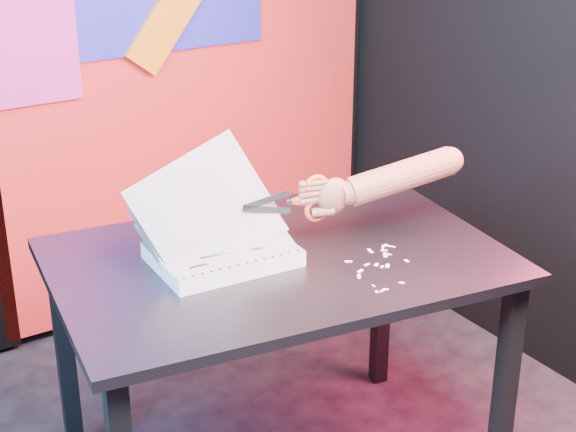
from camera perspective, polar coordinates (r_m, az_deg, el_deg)
room at (r=1.80m, az=-4.64°, el=8.82°), size 3.01×3.01×2.71m
backdrop at (r=3.24m, az=-16.00°, el=7.14°), size 2.88×0.05×2.08m
work_table at (r=2.45m, az=-0.65°, el=-4.47°), size 1.31×0.97×0.75m
printout_stack at (r=2.37m, az=-4.33°, el=-2.25°), size 0.43×0.29×0.35m
scissors at (r=2.42m, az=1.47°, el=1.10°), size 0.24×0.07×0.14m
hand_forearm at (r=2.50m, az=6.60°, el=2.37°), size 0.48×0.16×0.16m
paper_clippings at (r=2.37m, az=5.87°, el=-3.09°), size 0.22×0.22×0.00m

